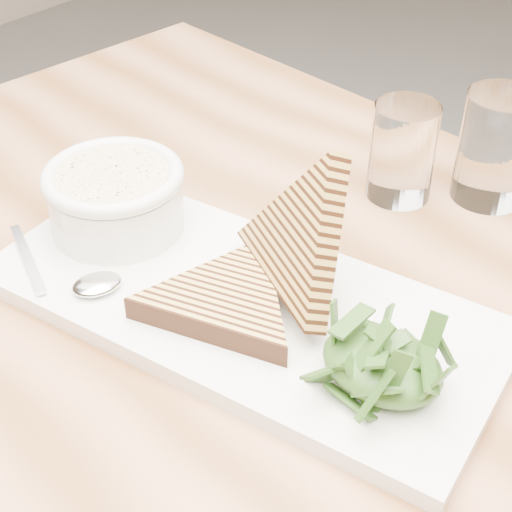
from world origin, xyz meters
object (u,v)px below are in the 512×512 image
Objects in this scene: glass_near at (403,152)px; glass_far at (496,148)px; table_top at (272,338)px; platter at (241,305)px; soup_bowl at (116,205)px.

glass_near is 0.09m from glass_far.
table_top is 0.04m from platter.
platter is 0.25m from glass_near.
glass_near is (0.01, 0.25, 0.04)m from platter.
table_top is 0.20m from soup_bowl.
table_top is at bearing -84.89° from glass_near.
soup_bowl is 1.09× the size of glass_far.
platter is 0.16m from soup_bowl.
soup_bowl is at bearing -179.25° from table_top.
glass_near is (-0.02, 0.24, 0.07)m from table_top.
soup_bowl is at bearing 178.02° from platter.
glass_near is at bearing -142.45° from glass_far.
glass_near is at bearing 55.86° from soup_bowl.
platter is at bearing -163.98° from table_top.
table_top is 2.59× the size of platter.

